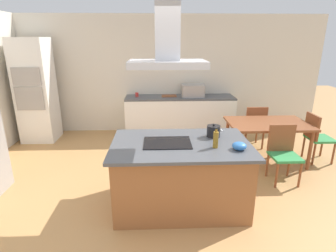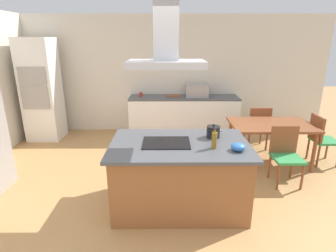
{
  "view_description": "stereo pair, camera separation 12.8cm",
  "coord_description": "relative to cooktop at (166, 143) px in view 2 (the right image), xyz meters",
  "views": [
    {
      "loc": [
        -0.3,
        -3.2,
        2.17
      ],
      "look_at": [
        -0.15,
        0.4,
        1.0
      ],
      "focal_mm": 28.85,
      "sensor_mm": 36.0,
      "label": 1
    },
    {
      "loc": [
        -0.17,
        -3.21,
        2.17
      ],
      "look_at": [
        -0.15,
        0.4,
        1.0
      ],
      "focal_mm": 28.85,
      "sensor_mm": 36.0,
      "label": 2
    }
  ],
  "objects": [
    {
      "name": "ground",
      "position": [
        0.17,
        1.5,
        -0.91
      ],
      "size": [
        16.0,
        16.0,
        0.0
      ],
      "primitive_type": "plane",
      "color": "tan"
    },
    {
      "name": "wall_back",
      "position": [
        0.17,
        3.25,
        0.44
      ],
      "size": [
        7.2,
        0.1,
        2.7
      ],
      "primitive_type": "cube",
      "color": "beige",
      "rests_on": "ground"
    },
    {
      "name": "kitchen_island",
      "position": [
        0.17,
        0.0,
        -0.45
      ],
      "size": [
        1.78,
        1.13,
        0.9
      ],
      "color": "#995B33",
      "rests_on": "ground"
    },
    {
      "name": "cooktop",
      "position": [
        0.0,
        0.0,
        0.0
      ],
      "size": [
        0.6,
        0.44,
        0.01
      ],
      "primitive_type": "cube",
      "color": "black",
      "rests_on": "kitchen_island"
    },
    {
      "name": "tea_kettle",
      "position": [
        0.63,
        0.21,
        0.07
      ],
      "size": [
        0.23,
        0.18,
        0.18
      ],
      "color": "black",
      "rests_on": "kitchen_island"
    },
    {
      "name": "olive_oil_bottle",
      "position": [
        0.58,
        -0.17,
        0.1
      ],
      "size": [
        0.06,
        0.06,
        0.26
      ],
      "color": "olive",
      "rests_on": "kitchen_island"
    },
    {
      "name": "mixing_bowl",
      "position": [
        0.85,
        -0.25,
        0.04
      ],
      "size": [
        0.17,
        0.17,
        0.09
      ],
      "primitive_type": "ellipsoid",
      "color": "#2D6BB7",
      "rests_on": "kitchen_island"
    },
    {
      "name": "back_counter",
      "position": [
        0.4,
        2.88,
        -0.46
      ],
      "size": [
        2.5,
        0.62,
        0.9
      ],
      "color": "white",
      "rests_on": "ground"
    },
    {
      "name": "countertop_microwave",
      "position": [
        0.69,
        2.88,
        0.13
      ],
      "size": [
        0.5,
        0.38,
        0.28
      ],
      "primitive_type": "cube",
      "color": "#9E9993",
      "rests_on": "back_counter"
    },
    {
      "name": "coffee_mug_red",
      "position": [
        -0.59,
        2.93,
        0.04
      ],
      "size": [
        0.08,
        0.08,
        0.09
      ],
      "primitive_type": "cylinder",
      "color": "red",
      "rests_on": "back_counter"
    },
    {
      "name": "cutting_board",
      "position": [
        0.15,
        2.93,
        0.0
      ],
      "size": [
        0.34,
        0.24,
        0.02
      ],
      "primitive_type": "cube",
      "color": "brown",
      "rests_on": "back_counter"
    },
    {
      "name": "wall_oven_stack",
      "position": [
        -2.73,
        2.65,
        0.2
      ],
      "size": [
        0.7,
        0.66,
        2.2
      ],
      "color": "white",
      "rests_on": "ground"
    },
    {
      "name": "dining_table",
      "position": [
        1.84,
        1.29,
        -0.24
      ],
      "size": [
        1.4,
        0.9,
        0.75
      ],
      "color": "brown",
      "rests_on": "ground"
    },
    {
      "name": "chair_at_right_end",
      "position": [
        2.76,
        1.29,
        -0.4
      ],
      "size": [
        0.42,
        0.42,
        0.89
      ],
      "color": "#33934C",
      "rests_on": "ground"
    },
    {
      "name": "chair_facing_island",
      "position": [
        1.84,
        0.63,
        -0.4
      ],
      "size": [
        0.42,
        0.42,
        0.89
      ],
      "color": "#33934C",
      "rests_on": "ground"
    },
    {
      "name": "chair_facing_back_wall",
      "position": [
        1.84,
        1.96,
        -0.4
      ],
      "size": [
        0.42,
        0.42,
        0.89
      ],
      "color": "#33934C",
      "rests_on": "ground"
    },
    {
      "name": "range_hood",
      "position": [
        -0.0,
        0.0,
        1.2
      ],
      "size": [
        0.9,
        0.55,
        0.78
      ],
      "color": "#ADADB2"
    }
  ]
}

